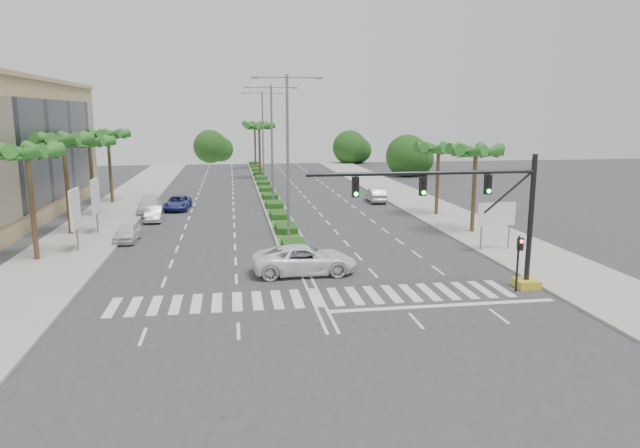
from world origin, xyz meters
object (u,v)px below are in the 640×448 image
object	(u,v)px
car_parked_c	(178,203)
car_parked_d	(149,206)
car_right	(376,195)
car_parked_b	(154,214)
car_crossing	(305,260)
car_parked_a	(127,233)

from	to	relation	value
car_parked_c	car_parked_d	bearing A→B (deg)	-139.59
car_parked_c	car_right	xyz separation A→B (m)	(20.38, 1.85, 0.06)
car_parked_b	car_right	world-z (taller)	car_right
car_crossing	car_parked_d	bearing A→B (deg)	26.94
car_crossing	car_right	bearing A→B (deg)	-23.51
car_parked_c	car_parked_b	bearing A→B (deg)	-101.90
car_parked_a	car_right	size ratio (longest dim) A/B	0.86
car_parked_d	car_crossing	bearing A→B (deg)	-65.80
car_parked_c	car_parked_d	distance (m)	3.06
car_crossing	car_parked_a	bearing A→B (deg)	47.64
car_parked_d	car_crossing	distance (m)	25.42
car_parked_d	car_right	xyz separation A→B (m)	(22.82, 3.70, -0.02)
car_parked_a	car_parked_c	world-z (taller)	car_parked_c
car_parked_a	car_parked_d	distance (m)	12.03
car_crossing	car_right	world-z (taller)	car_crossing
car_crossing	car_right	xyz separation A→B (m)	(11.02, 26.22, -0.11)
car_parked_c	car_crossing	size ratio (longest dim) A/B	0.80
car_parked_a	car_parked_b	size ratio (longest dim) A/B	0.95
car_parked_c	car_crossing	world-z (taller)	car_crossing
car_parked_b	car_right	distance (m)	23.22
car_parked_a	car_crossing	world-z (taller)	car_crossing
car_parked_d	car_crossing	xyz separation A→B (m)	(11.80, -22.52, 0.10)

